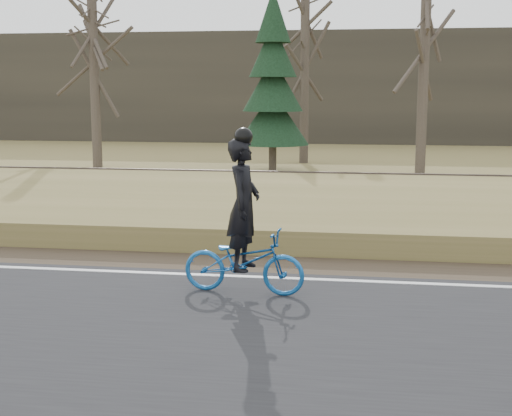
# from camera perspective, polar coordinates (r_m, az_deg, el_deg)

# --- Properties ---
(ballast) EXTENTS (120.00, 3.00, 0.45)m
(ballast) POSITION_cam_1_polar(r_m,az_deg,el_deg) (18.95, 19.49, 0.72)
(ballast) COLOR slate
(ballast) RESTS_ON ground
(railroad) EXTENTS (120.00, 2.40, 0.29)m
(railroad) POSITION_cam_1_polar(r_m,az_deg,el_deg) (18.91, 19.54, 1.63)
(railroad) COLOR black
(railroad) RESTS_ON ballast
(treeline_backdrop) EXTENTS (120.00, 4.00, 6.00)m
(treeline_backdrop) POSITION_cam_1_polar(r_m,az_deg,el_deg) (40.56, 13.89, 9.34)
(treeline_backdrop) COLOR #383328
(treeline_backdrop) RESTS_ON ground
(cyclist) EXTENTS (1.81, 0.78, 2.36)m
(cyclist) POSITION_cam_1_polar(r_m,az_deg,el_deg) (10.10, -0.99, -2.57)
(cyclist) COLOR #16579D
(cyclist) RESTS_ON road
(bare_tree_far_left) EXTENTS (0.36, 0.36, 7.50)m
(bare_tree_far_left) POSITION_cam_1_polar(r_m,az_deg,el_deg) (27.63, -12.82, 10.97)
(bare_tree_far_left) COLOR brown
(bare_tree_far_left) RESTS_ON ground
(bare_tree_left) EXTENTS (0.36, 0.36, 7.73)m
(bare_tree_left) POSITION_cam_1_polar(r_m,az_deg,el_deg) (28.56, 3.91, 11.35)
(bare_tree_left) COLOR brown
(bare_tree_left) RESTS_ON ground
(bare_tree_near_left) EXTENTS (0.36, 0.36, 7.08)m
(bare_tree_near_left) POSITION_cam_1_polar(r_m,az_deg,el_deg) (25.41, 13.27, 10.62)
(bare_tree_near_left) COLOR brown
(bare_tree_near_left) RESTS_ON ground
(conifer) EXTENTS (2.60, 2.60, 6.42)m
(conifer) POSITION_cam_1_polar(r_m,az_deg,el_deg) (25.55, 1.36, 9.74)
(conifer) COLOR brown
(conifer) RESTS_ON ground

